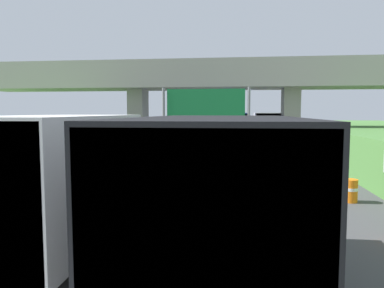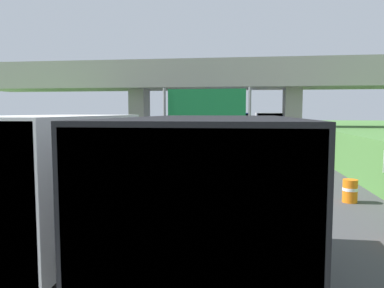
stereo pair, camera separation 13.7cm
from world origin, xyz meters
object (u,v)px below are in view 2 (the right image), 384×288
Objects in this scene: truck_yellow at (268,129)px; truck_blue at (235,130)px; truck_red at (73,178)px; construction_barrel_2 at (350,191)px; overhead_highway_sign at (206,108)px; truck_black at (215,202)px; car_green at (224,177)px.

truck_yellow is 1.00× the size of truck_blue.
construction_barrel_2 is (8.23, 6.51, -1.47)m from truck_red.
overhead_highway_sign is 9.32m from truck_blue.
truck_red is at bearing 152.15° from truck_black.
truck_blue is 18.41m from car_green.
truck_red is at bearing -95.96° from overhead_highway_sign.
truck_yellow is (4.80, 10.63, -1.85)m from overhead_highway_sign.
truck_yellow is (6.49, 26.74, 0.00)m from truck_red.
truck_black is at bearing -88.37° from car_green.
truck_red and truck_yellow have the same top height.
overhead_highway_sign is 1.43× the size of car_green.
truck_yellow is 20.37m from construction_barrel_2.
overhead_highway_sign is 11.81m from truck_yellow.
car_green is at bearing -80.15° from overhead_highway_sign.
overhead_highway_sign is 0.81× the size of truck_red.
truck_red reaches higher than construction_barrel_2.
truck_yellow is 3.45m from truck_blue.
truck_blue is at bearing 89.55° from car_green.
truck_red is 1.78× the size of car_green.
truck_black is 1.78× the size of car_green.
truck_blue is (3.47, 25.07, 0.00)m from truck_red.
truck_red is 1.00× the size of truck_yellow.
truck_black is at bearing -84.03° from overhead_highway_sign.
truck_yellow is 20.33m from car_green.
overhead_highway_sign is 16.31m from truck_red.
truck_blue is 8.11× the size of construction_barrel_2.
truck_black reaches higher than construction_barrel_2.
truck_blue is at bearing 82.13° from truck_red.
car_green is at bearing 177.88° from construction_barrel_2.
truck_red is 4.03m from truck_black.
truck_blue is 1.78× the size of car_green.
truck_blue and truck_black have the same top height.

